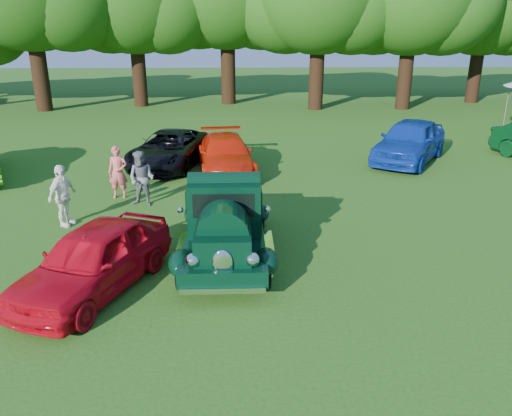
{
  "coord_description": "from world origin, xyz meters",
  "views": [
    {
      "loc": [
        0.66,
        -9.78,
        4.88
      ],
      "look_at": [
        1.01,
        0.73,
        1.1
      ],
      "focal_mm": 35.0,
      "sensor_mm": 36.0,
      "label": 1
    }
  ],
  "objects_px": {
    "back_car_orange": "(226,155)",
    "spectator_grey": "(142,179)",
    "back_car_black": "(169,149)",
    "spectator_white": "(62,196)",
    "spectator_pink": "(118,172)",
    "red_convertible": "(94,259)",
    "back_car_blue": "(410,141)",
    "hero_pickup": "(225,222)"
  },
  "relations": [
    {
      "from": "back_car_black",
      "to": "spectator_grey",
      "type": "distance_m",
      "value": 4.48
    },
    {
      "from": "back_car_black",
      "to": "spectator_white",
      "type": "distance_m",
      "value": 6.32
    },
    {
      "from": "spectator_white",
      "to": "red_convertible",
      "type": "bearing_deg",
      "value": -132.15
    },
    {
      "from": "back_car_orange",
      "to": "spectator_white",
      "type": "relative_size",
      "value": 2.77
    },
    {
      "from": "hero_pickup",
      "to": "back_car_black",
      "type": "bearing_deg",
      "value": 106.15
    },
    {
      "from": "back_car_blue",
      "to": "spectator_grey",
      "type": "bearing_deg",
      "value": -119.24
    },
    {
      "from": "red_convertible",
      "to": "spectator_white",
      "type": "xyz_separation_m",
      "value": [
        -1.73,
        3.5,
        0.16
      ]
    },
    {
      "from": "red_convertible",
      "to": "back_car_orange",
      "type": "xyz_separation_m",
      "value": [
        2.36,
        8.49,
        -0.0
      ]
    },
    {
      "from": "back_car_black",
      "to": "spectator_white",
      "type": "bearing_deg",
      "value": -96.02
    },
    {
      "from": "spectator_pink",
      "to": "spectator_grey",
      "type": "distance_m",
      "value": 1.13
    },
    {
      "from": "back_car_black",
      "to": "back_car_orange",
      "type": "distance_m",
      "value": 2.36
    },
    {
      "from": "red_convertible",
      "to": "spectator_white",
      "type": "bearing_deg",
      "value": 138.11
    },
    {
      "from": "back_car_black",
      "to": "back_car_orange",
      "type": "bearing_deg",
      "value": -13.39
    },
    {
      "from": "spectator_pink",
      "to": "spectator_white",
      "type": "bearing_deg",
      "value": -114.15
    },
    {
      "from": "spectator_white",
      "to": "back_car_orange",
      "type": "bearing_deg",
      "value": -17.82
    },
    {
      "from": "spectator_grey",
      "to": "spectator_white",
      "type": "xyz_separation_m",
      "value": [
        -1.76,
        -1.54,
        0.01
      ]
    },
    {
      "from": "back_car_black",
      "to": "back_car_blue",
      "type": "xyz_separation_m",
      "value": [
        9.21,
        0.37,
        0.17
      ]
    },
    {
      "from": "back_car_black",
      "to": "spectator_grey",
      "type": "height_order",
      "value": "spectator_grey"
    },
    {
      "from": "hero_pickup",
      "to": "back_car_blue",
      "type": "height_order",
      "value": "hero_pickup"
    },
    {
      "from": "hero_pickup",
      "to": "back_car_blue",
      "type": "xyz_separation_m",
      "value": [
        6.91,
        8.3,
        0.02
      ]
    },
    {
      "from": "spectator_white",
      "to": "back_car_black",
      "type": "bearing_deg",
      "value": 3.47
    },
    {
      "from": "hero_pickup",
      "to": "back_car_black",
      "type": "height_order",
      "value": "hero_pickup"
    },
    {
      "from": "spectator_white",
      "to": "back_car_blue",
      "type": "bearing_deg",
      "value": -38.73
    },
    {
      "from": "spectator_grey",
      "to": "spectator_white",
      "type": "relative_size",
      "value": 0.99
    },
    {
      "from": "hero_pickup",
      "to": "spectator_grey",
      "type": "distance_m",
      "value": 4.26
    },
    {
      "from": "back_car_black",
      "to": "back_car_orange",
      "type": "height_order",
      "value": "back_car_orange"
    },
    {
      "from": "back_car_orange",
      "to": "spectator_pink",
      "type": "height_order",
      "value": "spectator_pink"
    },
    {
      "from": "red_convertible",
      "to": "back_car_blue",
      "type": "relative_size",
      "value": 0.81
    },
    {
      "from": "spectator_pink",
      "to": "spectator_grey",
      "type": "relative_size",
      "value": 0.99
    },
    {
      "from": "back_car_orange",
      "to": "spectator_white",
      "type": "xyz_separation_m",
      "value": [
        -4.09,
        -4.99,
        0.16
      ]
    },
    {
      "from": "spectator_pink",
      "to": "back_car_orange",
      "type": "bearing_deg",
      "value": 37.94
    },
    {
      "from": "back_car_orange",
      "to": "spectator_grey",
      "type": "height_order",
      "value": "spectator_grey"
    },
    {
      "from": "hero_pickup",
      "to": "red_convertible",
      "type": "xyz_separation_m",
      "value": [
        -2.53,
        -1.58,
        -0.13
      ]
    },
    {
      "from": "back_car_orange",
      "to": "spectator_pink",
      "type": "distance_m",
      "value": 4.18
    },
    {
      "from": "back_car_blue",
      "to": "spectator_white",
      "type": "distance_m",
      "value": 12.86
    },
    {
      "from": "back_car_orange",
      "to": "spectator_pink",
      "type": "xyz_separation_m",
      "value": [
        -3.18,
        -2.71,
        0.14
      ]
    },
    {
      "from": "red_convertible",
      "to": "spectator_white",
      "type": "relative_size",
      "value": 2.37
    },
    {
      "from": "back_car_blue",
      "to": "spectator_pink",
      "type": "xyz_separation_m",
      "value": [
        -10.26,
        -4.09,
        -0.02
      ]
    },
    {
      "from": "back_car_orange",
      "to": "spectator_white",
      "type": "height_order",
      "value": "spectator_white"
    },
    {
      "from": "spectator_white",
      "to": "spectator_pink",
      "type": "bearing_deg",
      "value": -0.19
    },
    {
      "from": "red_convertible",
      "to": "back_car_blue",
      "type": "distance_m",
      "value": 13.66
    },
    {
      "from": "red_convertible",
      "to": "back_car_black",
      "type": "xyz_separation_m",
      "value": [
        0.23,
        9.51,
        -0.01
      ]
    }
  ]
}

